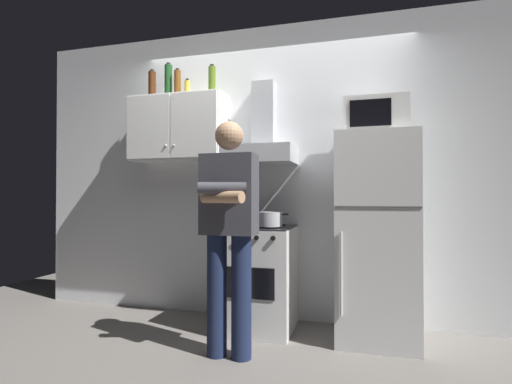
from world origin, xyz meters
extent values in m
plane|color=slate|center=(0.00, 0.00, 0.00)|extent=(7.00, 7.00, 0.00)
cube|color=white|center=(0.00, 0.60, 1.35)|extent=(4.80, 0.10, 2.70)
cube|color=white|center=(-0.85, 0.38, 1.75)|extent=(0.90, 0.34, 0.60)
cube|color=white|center=(-1.07, 0.20, 1.75)|extent=(0.43, 0.01, 0.58)
cube|color=white|center=(-0.62, 0.20, 1.75)|extent=(0.43, 0.01, 0.58)
sphere|color=#B2B2B7|center=(-0.89, 0.19, 1.57)|extent=(0.02, 0.02, 0.02)
sphere|color=#B2B2B7|center=(-0.81, 0.19, 1.57)|extent=(0.02, 0.02, 0.02)
cube|color=white|center=(-0.05, 0.25, 0.42)|extent=(0.60, 0.60, 0.85)
cube|color=black|center=(-0.05, 0.25, 0.86)|extent=(0.59, 0.59, 0.01)
cube|color=black|center=(-0.05, -0.05, 0.45)|extent=(0.42, 0.01, 0.24)
cylinder|color=black|center=(-0.18, 0.13, 0.87)|extent=(0.16, 0.16, 0.01)
cylinder|color=black|center=(0.08, 0.13, 0.87)|extent=(0.16, 0.16, 0.01)
cylinder|color=black|center=(-0.18, 0.37, 0.87)|extent=(0.16, 0.16, 0.01)
cylinder|color=black|center=(0.08, 0.37, 0.87)|extent=(0.16, 0.16, 0.01)
cylinder|color=black|center=(-0.25, -0.06, 0.80)|extent=(0.04, 0.02, 0.04)
cylinder|color=black|center=(-0.12, -0.06, 0.80)|extent=(0.04, 0.02, 0.04)
cylinder|color=black|center=(0.02, -0.06, 0.80)|extent=(0.04, 0.02, 0.04)
cylinder|color=black|center=(0.15, -0.06, 0.80)|extent=(0.04, 0.02, 0.04)
cube|color=#B7BABF|center=(-0.05, 0.33, 1.47)|extent=(0.60, 0.44, 0.15)
cube|color=#B7BABF|center=(-0.05, 0.47, 1.85)|extent=(0.20, 0.16, 0.60)
cube|color=silver|center=(0.90, 0.25, 0.80)|extent=(0.60, 0.60, 1.60)
cube|color=#4C4C4C|center=(0.90, -0.05, 1.04)|extent=(0.59, 0.01, 0.01)
cylinder|color=silver|center=(0.65, -0.06, 0.56)|extent=(0.02, 0.02, 0.60)
cube|color=silver|center=(0.90, 0.27, 1.74)|extent=(0.48, 0.36, 0.28)
cube|color=black|center=(0.86, 0.09, 1.74)|extent=(0.30, 0.01, 0.20)
cylinder|color=#192342|center=(-0.19, -0.35, 0.42)|extent=(0.14, 0.14, 0.85)
cylinder|color=#192342|center=(-0.01, -0.35, 0.42)|extent=(0.14, 0.14, 0.85)
cube|color=#3F3F47|center=(-0.10, -0.35, 1.13)|extent=(0.38, 0.20, 0.56)
cylinder|color=#3F3F47|center=(-0.10, -0.49, 1.17)|extent=(0.33, 0.17, 0.08)
cylinder|color=tan|center=(-0.10, -0.49, 1.11)|extent=(0.33, 0.17, 0.08)
sphere|color=tan|center=(-0.10, -0.35, 1.54)|extent=(0.20, 0.20, 0.20)
cylinder|color=#B7BABF|center=(0.08, 0.13, 0.93)|extent=(0.20, 0.20, 0.12)
cylinder|color=black|center=(-0.05, 0.13, 0.97)|extent=(0.05, 0.01, 0.01)
cylinder|color=black|center=(0.21, 0.13, 0.97)|extent=(0.05, 0.01, 0.01)
cylinder|color=#4C6B19|center=(-0.52, 0.37, 2.18)|extent=(0.07, 0.07, 0.25)
cylinder|color=black|center=(-0.52, 0.37, 2.31)|extent=(0.04, 0.04, 0.02)
cylinder|color=#47230F|center=(-1.12, 0.36, 2.18)|extent=(0.07, 0.07, 0.25)
cylinder|color=black|center=(-1.12, 0.36, 2.31)|extent=(0.04, 0.04, 0.02)
cylinder|color=gold|center=(-0.76, 0.36, 2.12)|extent=(0.05, 0.05, 0.14)
cylinder|color=black|center=(-0.76, 0.36, 2.20)|extent=(0.03, 0.03, 0.02)
cylinder|color=#19471E|center=(-0.97, 0.38, 2.21)|extent=(0.07, 0.07, 0.31)
cylinder|color=black|center=(-0.97, 0.38, 2.37)|extent=(0.04, 0.04, 0.02)
cylinder|color=brown|center=(-0.86, 0.37, 2.17)|extent=(0.06, 0.06, 0.25)
cylinder|color=black|center=(-0.86, 0.37, 2.31)|extent=(0.03, 0.03, 0.02)
camera|label=1|loc=(0.77, -2.85, 1.11)|focal=26.60mm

